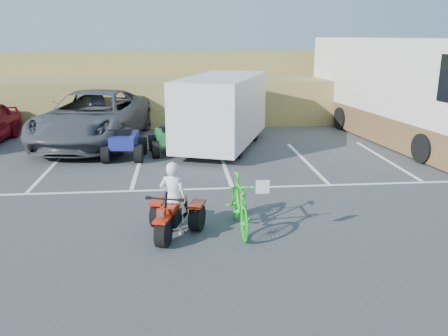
{
  "coord_description": "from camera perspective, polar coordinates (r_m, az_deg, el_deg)",
  "views": [
    {
      "loc": [
        -1.37,
        -9.67,
        3.99
      ],
      "look_at": [
        -0.37,
        0.88,
        1.0
      ],
      "focal_mm": 38.0,
      "sensor_mm": 36.0,
      "label": 1
    }
  ],
  "objects": [
    {
      "name": "grass_embankment",
      "position": [
        25.32,
        -2.32,
        9.91
      ],
      "size": [
        40.0,
        8.5,
        3.1
      ],
      "color": "olive",
      "rests_on": "ground"
    },
    {
      "name": "rv_motorhome",
      "position": [
        20.03,
        20.2,
        8.11
      ],
      "size": [
        4.01,
        10.88,
        3.82
      ],
      "rotation": [
        0.0,
        0.0,
        0.13
      ],
      "color": "silver",
      "rests_on": "ground"
    },
    {
      "name": "quad_atv_blue",
      "position": [
        16.19,
        -11.76,
        1.14
      ],
      "size": [
        1.36,
        1.78,
        1.12
      ],
      "primitive_type": null,
      "rotation": [
        0.0,
        0.0,
        -0.04
      ],
      "color": "navy",
      "rests_on": "ground"
    },
    {
      "name": "rider",
      "position": [
        9.74,
        -6.13,
        -3.63
      ],
      "size": [
        0.65,
        0.52,
        1.54
      ],
      "primitive_type": "imported",
      "rotation": [
        0.0,
        0.0,
        2.84
      ],
      "color": "white",
      "rests_on": "ground"
    },
    {
      "name": "parking_stripes",
      "position": [
        14.48,
        3.68,
        -0.27
      ],
      "size": [
        28.0,
        5.16,
        0.01
      ],
      "color": "white",
      "rests_on": "ground"
    },
    {
      "name": "grey_pickup",
      "position": [
        18.71,
        -15.42,
        5.91
      ],
      "size": [
        4.22,
        7.42,
        1.95
      ],
      "primitive_type": "imported",
      "rotation": [
        0.0,
        0.0,
        -0.15
      ],
      "color": "#46474D",
      "rests_on": "ground"
    },
    {
      "name": "red_trike_atv",
      "position": [
        9.89,
        -6.27,
        -8.13
      ],
      "size": [
        1.52,
        1.76,
        0.97
      ],
      "primitive_type": null,
      "rotation": [
        0.0,
        0.0,
        -0.3
      ],
      "color": "#A91E09",
      "rests_on": "ground"
    },
    {
      "name": "cargo_trailer",
      "position": [
        17.18,
        -0.22,
        7.07
      ],
      "size": [
        3.96,
        5.96,
        2.58
      ],
      "rotation": [
        0.0,
        0.0,
        -0.35
      ],
      "color": "silver",
      "rests_on": "ground"
    },
    {
      "name": "ground",
      "position": [
        10.55,
        2.47,
        -6.48
      ],
      "size": [
        100.0,
        100.0,
        0.0
      ],
      "primitive_type": "plane",
      "color": "#3C3C3F",
      "rests_on": "ground"
    },
    {
      "name": "quad_atv_green",
      "position": [
        16.66,
        -6.7,
        1.78
      ],
      "size": [
        1.44,
        1.79,
        1.06
      ],
      "primitive_type": null,
      "rotation": [
        0.0,
        0.0,
        0.15
      ],
      "color": "#156024",
      "rests_on": "ground"
    },
    {
      "name": "green_dirt_bike",
      "position": [
        9.92,
        1.89,
        -4.34
      ],
      "size": [
        0.61,
        1.96,
        1.17
      ],
      "primitive_type": "imported",
      "rotation": [
        0.0,
        0.0,
        0.03
      ],
      "color": "#14BF19",
      "rests_on": "ground"
    }
  ]
}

